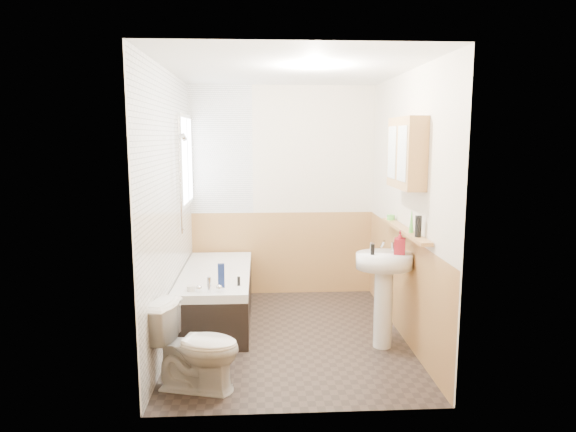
# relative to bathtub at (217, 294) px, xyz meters

# --- Properties ---
(floor) EXTENTS (2.80, 2.80, 0.00)m
(floor) POSITION_rel_bathtub_xyz_m (0.73, -0.49, -0.28)
(floor) COLOR black
(floor) RESTS_ON ground
(ceiling) EXTENTS (2.80, 2.80, 0.00)m
(ceiling) POSITION_rel_bathtub_xyz_m (0.73, -0.49, 2.22)
(ceiling) COLOR white
(ceiling) RESTS_ON ground
(wall_back) EXTENTS (2.20, 0.02, 2.50)m
(wall_back) POSITION_rel_bathtub_xyz_m (0.73, 0.92, 0.97)
(wall_back) COLOR beige
(wall_back) RESTS_ON ground
(wall_front) EXTENTS (2.20, 0.02, 2.50)m
(wall_front) POSITION_rel_bathtub_xyz_m (0.73, -1.90, 0.97)
(wall_front) COLOR beige
(wall_front) RESTS_ON ground
(wall_left) EXTENTS (0.02, 2.80, 2.50)m
(wall_left) POSITION_rel_bathtub_xyz_m (-0.38, -0.49, 0.97)
(wall_left) COLOR beige
(wall_left) RESTS_ON ground
(wall_right) EXTENTS (0.02, 2.80, 2.50)m
(wall_right) POSITION_rel_bathtub_xyz_m (1.84, -0.49, 0.97)
(wall_right) COLOR beige
(wall_right) RESTS_ON ground
(wainscot_right) EXTENTS (0.01, 2.80, 1.00)m
(wainscot_right) POSITION_rel_bathtub_xyz_m (1.82, -0.49, 0.22)
(wainscot_right) COLOR tan
(wainscot_right) RESTS_ON wall_right
(wainscot_front) EXTENTS (2.20, 0.01, 1.00)m
(wainscot_front) POSITION_rel_bathtub_xyz_m (0.73, -1.87, 0.22)
(wainscot_front) COLOR tan
(wainscot_front) RESTS_ON wall_front
(wainscot_back) EXTENTS (2.20, 0.01, 1.00)m
(wainscot_back) POSITION_rel_bathtub_xyz_m (0.73, 0.90, 0.22)
(wainscot_back) COLOR tan
(wainscot_back) RESTS_ON wall_back
(tile_cladding_left) EXTENTS (0.01, 2.80, 2.50)m
(tile_cladding_left) POSITION_rel_bathtub_xyz_m (-0.36, -0.49, 0.97)
(tile_cladding_left) COLOR white
(tile_cladding_left) RESTS_ON wall_left
(tile_return_back) EXTENTS (0.75, 0.01, 1.50)m
(tile_return_back) POSITION_rel_bathtub_xyz_m (0.00, 0.90, 1.47)
(tile_return_back) COLOR white
(tile_return_back) RESTS_ON wall_back
(window) EXTENTS (0.03, 0.79, 0.99)m
(window) POSITION_rel_bathtub_xyz_m (-0.33, 0.46, 1.37)
(window) COLOR white
(window) RESTS_ON wall_left
(bathtub) EXTENTS (0.70, 1.69, 0.67)m
(bathtub) POSITION_rel_bathtub_xyz_m (0.00, 0.00, 0.00)
(bathtub) COLOR black
(bathtub) RESTS_ON floor
(shower_riser) EXTENTS (0.10, 0.08, 1.14)m
(shower_riser) POSITION_rel_bathtub_xyz_m (-0.31, -0.13, 1.34)
(shower_riser) COLOR silver
(shower_riser) RESTS_ON wall_left
(toilet) EXTENTS (0.75, 0.54, 0.66)m
(toilet) POSITION_rel_bathtub_xyz_m (-0.03, -1.49, 0.06)
(toilet) COLOR white
(toilet) RESTS_ON floor
(sink) EXTENTS (0.51, 0.41, 0.99)m
(sink) POSITION_rel_bathtub_xyz_m (1.57, -0.78, 0.35)
(sink) COLOR white
(sink) RESTS_ON floor
(pine_shelf) EXTENTS (0.10, 1.27, 0.03)m
(pine_shelf) POSITION_rel_bathtub_xyz_m (1.77, -0.69, 0.79)
(pine_shelf) COLOR tan
(pine_shelf) RESTS_ON wall_right
(medicine_cabinet) EXTENTS (0.17, 0.69, 0.62)m
(medicine_cabinet) POSITION_rel_bathtub_xyz_m (1.74, -0.75, 1.49)
(medicine_cabinet) COLOR tan
(medicine_cabinet) RESTS_ON wall_right
(foam_can) EXTENTS (0.06, 0.06, 0.18)m
(foam_can) POSITION_rel_bathtub_xyz_m (1.77, -1.08, 0.89)
(foam_can) COLOR black
(foam_can) RESTS_ON pine_shelf
(green_bottle) EXTENTS (0.04, 0.04, 0.21)m
(green_bottle) POSITION_rel_bathtub_xyz_m (1.77, -0.89, 0.91)
(green_bottle) COLOR #59C647
(green_bottle) RESTS_ON pine_shelf
(black_jar) EXTENTS (0.09, 0.09, 0.05)m
(black_jar) POSITION_rel_bathtub_xyz_m (1.77, -0.20, 0.83)
(black_jar) COLOR #59C647
(black_jar) RESTS_ON pine_shelf
(soap_bottle) EXTENTS (0.16, 0.23, 0.10)m
(soap_bottle) POSITION_rel_bathtub_xyz_m (1.69, -0.82, 0.65)
(soap_bottle) COLOR maroon
(soap_bottle) RESTS_ON sink
(clear_bottle) EXTENTS (0.04, 0.04, 0.10)m
(clear_bottle) POSITION_rel_bathtub_xyz_m (1.45, -0.83, 0.65)
(clear_bottle) COLOR black
(clear_bottle) RESTS_ON sink
(blue_gel) EXTENTS (0.06, 0.04, 0.22)m
(blue_gel) POSITION_rel_bathtub_xyz_m (0.10, -0.60, 0.37)
(blue_gel) COLOR navy
(blue_gel) RESTS_ON bathtub
(cream_jar) EXTENTS (0.08, 0.08, 0.05)m
(cream_jar) POSITION_rel_bathtub_xyz_m (-0.17, -0.70, 0.28)
(cream_jar) COLOR silver
(cream_jar) RESTS_ON bathtub
(orange_bottle) EXTENTS (0.03, 0.03, 0.08)m
(orange_bottle) POSITION_rel_bathtub_xyz_m (0.26, -0.55, 0.30)
(orange_bottle) COLOR black
(orange_bottle) RESTS_ON bathtub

